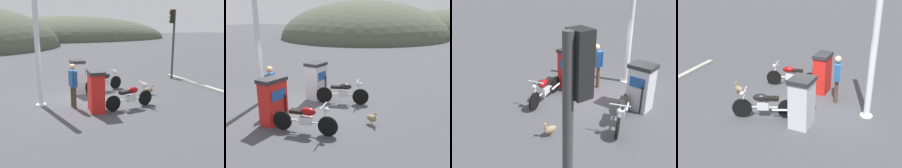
# 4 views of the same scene
# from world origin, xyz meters

# --- Properties ---
(ground_plane) EXTENTS (120.00, 120.00, 0.00)m
(ground_plane) POSITION_xyz_m (0.00, 0.00, 0.00)
(ground_plane) COLOR #424247
(fuel_pump_near) EXTENTS (0.65, 0.93, 1.49)m
(fuel_pump_near) POSITION_xyz_m (0.04, -1.33, 0.76)
(fuel_pump_near) COLOR red
(fuel_pump_near) RESTS_ON ground
(fuel_pump_far) EXTENTS (0.74, 0.83, 1.52)m
(fuel_pump_far) POSITION_xyz_m (0.04, 1.33, 0.77)
(fuel_pump_far) COLOR silver
(fuel_pump_far) RESTS_ON ground
(motorcycle_near_pump) EXTENTS (2.02, 0.57, 0.94)m
(motorcycle_near_pump) POSITION_xyz_m (1.34, -1.49, 0.46)
(motorcycle_near_pump) COLOR black
(motorcycle_near_pump) RESTS_ON ground
(motorcycle_far_pump) EXTENTS (1.98, 0.76, 0.95)m
(motorcycle_far_pump) POSITION_xyz_m (1.29, 1.25, 0.47)
(motorcycle_far_pump) COLOR black
(motorcycle_far_pump) RESTS_ON ground
(attendant_person) EXTENTS (0.26, 0.58, 1.67)m
(attendant_person) POSITION_xyz_m (-0.62, -0.64, 0.96)
(attendant_person) COLOR #473828
(attendant_person) RESTS_ON ground
(wandering_duck) EXTENTS (0.45, 0.32, 0.46)m
(wandering_duck) POSITION_xyz_m (2.91, -0.09, 0.22)
(wandering_duck) COLOR #847051
(wandering_duck) RESTS_ON ground
(roadside_traffic_light) EXTENTS (0.40, 0.30, 3.82)m
(roadside_traffic_light) POSITION_xyz_m (5.73, 2.45, 2.60)
(roadside_traffic_light) COLOR #38383A
(roadside_traffic_light) RESTS_ON ground
(canopy_support_pole) EXTENTS (0.40, 0.40, 4.65)m
(canopy_support_pole) POSITION_xyz_m (-1.75, 0.11, 2.25)
(canopy_support_pole) COLOR silver
(canopy_support_pole) RESTS_ON ground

